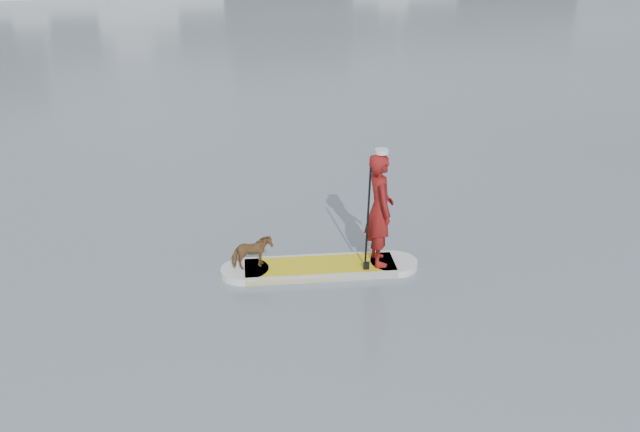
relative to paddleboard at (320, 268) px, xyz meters
name	(u,v)px	position (x,y,z in m)	size (l,w,h in m)	color
ground	(124,362)	(-3.30, -1.65, -0.06)	(140.00, 140.00, 0.00)	slate
paddleboard	(320,268)	(0.00, 0.00, 0.00)	(3.24, 1.33, 0.12)	yellow
paddler	(380,209)	(0.95, -0.21, 1.01)	(0.69, 0.46, 1.91)	maroon
white_cap	(382,151)	(0.95, -0.21, 2.00)	(0.22, 0.22, 0.07)	silver
dog	(252,253)	(-1.09, 0.24, 0.34)	(0.30, 0.66, 0.56)	brown
paddle	(367,232)	(0.67, -0.41, 0.74)	(0.10, 0.30, 2.00)	black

